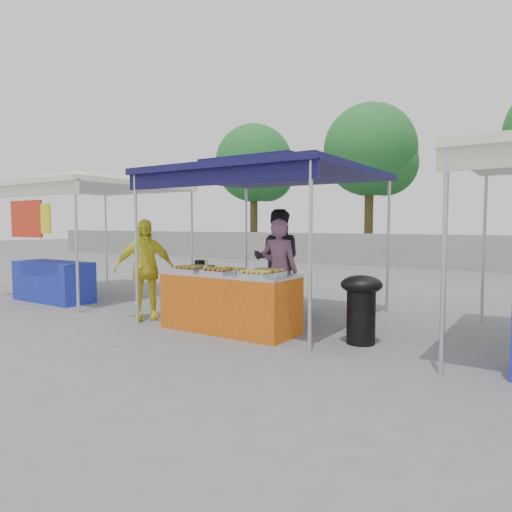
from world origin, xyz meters
The scene contains 22 objects.
ground_plane centered at (0.00, 0.00, 0.00)m, with size 80.00×80.00×0.00m, color slate.
back_wall centered at (0.00, 11.00, 0.60)m, with size 40.00×0.25×1.20m, color gray.
main_canopy centered at (0.00, 0.97, 2.37)m, with size 3.20×3.20×2.57m.
neighbor_stall_left centered at (-4.50, 0.57, 1.60)m, with size 3.20×3.20×2.57m.
tree_0 centered at (-7.92, 12.69, 4.26)m, with size 3.66×3.62×6.23m.
tree_1 centered at (-2.40, 12.94, 4.41)m, with size 3.77×3.75×6.45m.
vendor_table centered at (0.00, -0.10, 0.43)m, with size 2.00×0.80×0.85m.
food_tray_fl centered at (-0.57, -0.34, 0.88)m, with size 0.42×0.30×0.07m.
food_tray_fm centered at (-0.03, -0.34, 0.88)m, with size 0.42×0.30×0.07m.
food_tray_fr centered at (0.62, -0.33, 0.88)m, with size 0.42×0.30×0.07m.
food_tray_bl centered at (-0.60, -0.03, 0.88)m, with size 0.42×0.30×0.07m.
food_tray_bm centered at (0.01, -0.03, 0.88)m, with size 0.42×0.30×0.07m.
food_tray_br centered at (0.64, -0.05, 0.88)m, with size 0.42×0.30×0.07m.
cooking_pot centered at (-0.81, 0.23, 0.91)m, with size 0.21×0.21×0.12m, color black.
skewer_cup centered at (-0.25, -0.33, 0.90)m, with size 0.08×0.08×0.10m, color silver.
wok_burner centered at (1.86, 0.25, 0.53)m, with size 0.53×0.53×0.90m.
crate_left centered at (-0.48, 0.45, 0.14)m, with size 0.46×0.32×0.28m, color #1523AF.
crate_right centered at (0.20, 0.64, 0.17)m, with size 0.56×0.39×0.33m, color #1523AF.
crate_stacked centered at (0.20, 0.64, 0.49)m, with size 0.52×0.36×0.31m, color #1523AF.
vendor_woman centered at (0.32, 0.77, 0.82)m, with size 0.60×0.39×1.64m, color #945E80.
helper_man centered at (-0.31, 1.78, 0.91)m, with size 0.89×0.69×1.82m, color black.
customer_person centered at (-1.64, -0.21, 0.82)m, with size 0.96×0.40×1.63m, color yellow.
Camera 1 is at (3.94, -5.37, 1.55)m, focal length 32.00 mm.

